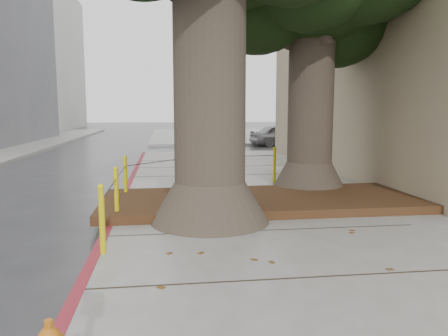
% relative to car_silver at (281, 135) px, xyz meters
% --- Properties ---
extents(ground, '(140.00, 140.00, 0.00)m').
position_rel_car_silver_xyz_m(ground, '(-5.61, -19.88, -0.61)').
color(ground, '#28282B').
rests_on(ground, ground).
extents(sidewalk_far, '(16.00, 20.00, 0.15)m').
position_rel_car_silver_xyz_m(sidewalk_far, '(0.39, 10.12, -0.54)').
color(sidewalk_far, slate).
rests_on(sidewalk_far, ground).
extents(curb_red, '(0.14, 26.00, 0.16)m').
position_rel_car_silver_xyz_m(curb_red, '(-7.61, -17.38, -0.54)').
color(curb_red, maroon).
rests_on(curb_red, ground).
extents(planter_bed, '(6.40, 2.60, 0.16)m').
position_rel_car_silver_xyz_m(planter_bed, '(-4.71, -15.98, -0.38)').
color(planter_bed, black).
rests_on(planter_bed, sidewalk_main).
extents(building_far_white, '(12.00, 18.00, 15.00)m').
position_rel_car_silver_xyz_m(building_far_white, '(-22.61, 25.12, 6.89)').
color(building_far_white, silver).
rests_on(building_far_white, ground).
extents(building_side_white, '(10.00, 10.00, 9.00)m').
position_rel_car_silver_xyz_m(building_side_white, '(10.39, 6.12, 3.89)').
color(building_side_white, silver).
rests_on(building_side_white, ground).
extents(building_side_grey, '(12.00, 14.00, 12.00)m').
position_rel_car_silver_xyz_m(building_side_grey, '(16.39, 12.12, 5.39)').
color(building_side_grey, slate).
rests_on(building_side_grey, ground).
extents(bollard_ring, '(3.79, 5.39, 0.95)m').
position_rel_car_silver_xyz_m(bollard_ring, '(-6.48, -15.50, 0.05)').
color(bollard_ring, '#CFC00B').
rests_on(bollard_ring, sidewalk_main).
extents(car_silver, '(3.75, 1.91, 1.22)m').
position_rel_car_silver_xyz_m(car_silver, '(0.00, 0.00, 0.00)').
color(car_silver, '#9E9EA3').
rests_on(car_silver, ground).
extents(car_red, '(4.12, 1.81, 1.32)m').
position_rel_car_silver_xyz_m(car_red, '(5.45, -1.11, 0.05)').
color(car_red, maroon).
rests_on(car_red, ground).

